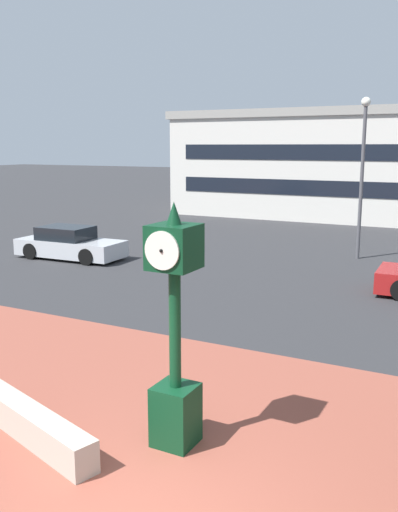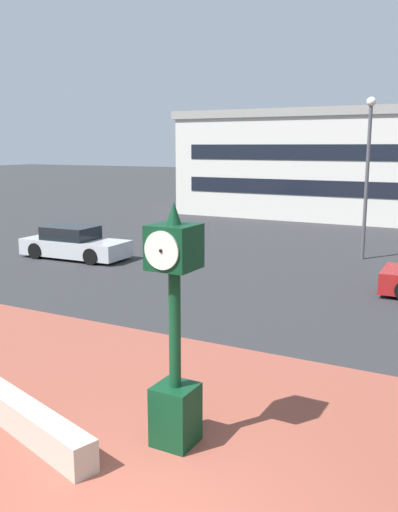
{
  "view_description": "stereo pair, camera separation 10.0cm",
  "coord_description": "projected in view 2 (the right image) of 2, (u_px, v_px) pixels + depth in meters",
  "views": [
    {
      "loc": [
        3.49,
        -4.74,
        4.42
      ],
      "look_at": [
        -0.15,
        2.3,
        2.86
      ],
      "focal_mm": 38.97,
      "sensor_mm": 36.0,
      "label": 1
    },
    {
      "loc": [
        3.58,
        -4.69,
        4.42
      ],
      "look_at": [
        -0.15,
        2.3,
        2.86
      ],
      "focal_mm": 38.97,
      "sensor_mm": 36.0,
      "label": 2
    }
  ],
  "objects": [
    {
      "name": "street_clock",
      "position": [
        175.0,
        337.0,
        8.1
      ],
      "size": [
        0.64,
        0.76,
        3.67
      ],
      "rotation": [
        0.0,
        0.0,
        -0.01
      ],
      "color": "#0C381E",
      "rests_on": "ground"
    },
    {
      "name": "civic_building",
      "position": [
        383.0,
        163.0,
        36.84
      ],
      "size": [
        24.26,
        14.15,
        6.63
      ],
      "color": "beige",
      "rests_on": "ground"
    },
    {
      "name": "planter_wall",
      "position": [
        29.0,
        421.0,
        8.59
      ],
      "size": [
        3.18,
        1.33,
        0.5
      ],
      "primitive_type": "cube",
      "rotation": [
        0.0,
        0.0,
        -0.3
      ],
      "color": "#ADA393",
      "rests_on": "ground"
    },
    {
      "name": "plaza_brick_paving",
      "position": [
        165.0,
        480.0,
        7.48
      ],
      "size": [
        44.0,
        10.1,
        0.01
      ],
      "primitive_type": "cube",
      "color": "brown",
      "rests_on": "ground"
    },
    {
      "name": "street_lamp_post",
      "position": [
        368.0,
        161.0,
        21.44
      ],
      "size": [
        0.36,
        0.36,
        6.26
      ],
      "color": "#4C4C51",
      "rests_on": "ground"
    },
    {
      "name": "car_street_near",
      "position": [
        74.0,
        244.0,
        22.29
      ],
      "size": [
        4.44,
        1.95,
        1.28
      ],
      "rotation": [
        0.0,
        0.0,
        4.75
      ],
      "color": "#B7BABF",
      "rests_on": "ground"
    }
  ]
}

